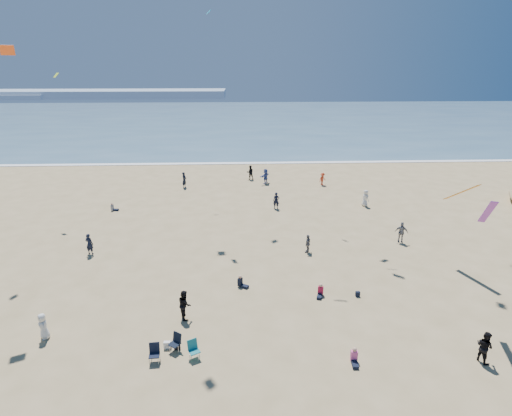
{
  "coord_description": "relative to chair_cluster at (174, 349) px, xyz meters",
  "views": [
    {
      "loc": [
        1.06,
        -14.31,
        14.38
      ],
      "look_at": [
        2.0,
        8.0,
        6.24
      ],
      "focal_mm": 28.0,
      "sensor_mm": 36.0,
      "label": 1
    }
  ],
  "objects": [
    {
      "name": "seated_group",
      "position": [
        3.93,
        4.82,
        -0.08
      ],
      "size": [
        19.65,
        33.01,
        0.84
      ],
      "color": "white",
      "rests_on": "ground"
    },
    {
      "name": "standing_flyers",
      "position": [
        9.1,
        14.46,
        0.39
      ],
      "size": [
        31.9,
        41.93,
        1.93
      ],
      "color": "silver",
      "rests_on": "ground"
    },
    {
      "name": "headland_far",
      "position": [
        -57.56,
        167.34,
        1.1
      ],
      "size": [
        110.0,
        20.0,
        3.2
      ],
      "primitive_type": "cube",
      "color": "#7A8EA8",
      "rests_on": "ground"
    },
    {
      "name": "white_tote",
      "position": [
        -0.51,
        0.72,
        -0.3
      ],
      "size": [
        0.35,
        0.2,
        0.4
      ],
      "primitive_type": "cube",
      "color": "white",
      "rests_on": "ground"
    },
    {
      "name": "kites_aloft",
      "position": [
        10.72,
        9.47,
        14.14
      ],
      "size": [
        37.43,
        43.51,
        28.67
      ],
      "color": "blue",
      "rests_on": "ground"
    },
    {
      "name": "surf_line",
      "position": [
        2.44,
        42.34,
        -0.46
      ],
      "size": [
        220.0,
        1.2,
        0.08
      ],
      "primitive_type": "cube",
      "color": "white",
      "rests_on": "ground"
    },
    {
      "name": "ocean",
      "position": [
        2.44,
        92.34,
        -0.47
      ],
      "size": [
        220.0,
        100.0,
        0.06
      ],
      "primitive_type": "cube",
      "color": "#476B84",
      "rests_on": "ground"
    },
    {
      "name": "black_backpack",
      "position": [
        0.04,
        0.62,
        -0.31
      ],
      "size": [
        0.3,
        0.22,
        0.38
      ],
      "primitive_type": "cube",
      "color": "black",
      "rests_on": "ground"
    },
    {
      "name": "ground",
      "position": [
        2.44,
        -2.66,
        -0.5
      ],
      "size": [
        220.0,
        220.0,
        0.0
      ],
      "primitive_type": "plane",
      "color": "tan",
      "rests_on": "ground"
    },
    {
      "name": "chair_cluster",
      "position": [
        0.0,
        0.0,
        0.0
      ],
      "size": [
        2.73,
        1.54,
        1.0
      ],
      "color": "black",
      "rests_on": "ground"
    },
    {
      "name": "headland_near",
      "position": [
        -97.56,
        162.34,
        0.5
      ],
      "size": [
        40.0,
        14.0,
        2.0
      ],
      "primitive_type": "cube",
      "color": "#7A8EA8",
      "rests_on": "ground"
    },
    {
      "name": "navy_bag",
      "position": [
        11.1,
        5.29,
        -0.33
      ],
      "size": [
        0.28,
        0.18,
        0.34
      ],
      "primitive_type": "cube",
      "color": "black",
      "rests_on": "ground"
    }
  ]
}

